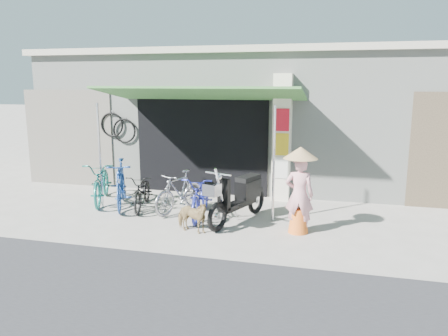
% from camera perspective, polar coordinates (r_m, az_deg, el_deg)
% --- Properties ---
extents(ground, '(80.00, 80.00, 0.00)m').
position_cam_1_polar(ground, '(8.59, -0.38, -7.88)').
color(ground, '#9E988F').
rests_on(ground, ground).
extents(bicycle_shop, '(12.30, 5.30, 3.66)m').
position_cam_1_polar(bicycle_shop, '(13.15, 5.32, 6.88)').
color(bicycle_shop, '#ABB0A8').
rests_on(bicycle_shop, ground).
extents(shop_pillar, '(0.42, 0.44, 3.00)m').
position_cam_1_polar(shop_pillar, '(10.46, 7.59, 3.89)').
color(shop_pillar, silver).
rests_on(shop_pillar, ground).
extents(awning, '(4.60, 1.88, 2.72)m').
position_cam_1_polar(awning, '(9.94, -3.07, 9.47)').
color(awning, '#32682F').
rests_on(awning, ground).
extents(neighbour_left, '(2.60, 0.06, 2.60)m').
position_cam_1_polar(neighbour_left, '(12.71, -19.59, 3.71)').
color(neighbour_left, '#6B665B').
rests_on(neighbour_left, ground).
extents(bike_teal, '(1.31, 2.01, 1.00)m').
position_cam_1_polar(bike_teal, '(10.67, -15.64, -1.74)').
color(bike_teal, '#166358').
rests_on(bike_teal, ground).
extents(bike_blue, '(1.18, 1.86, 1.08)m').
position_cam_1_polar(bike_blue, '(10.13, -13.34, -2.06)').
color(bike_blue, navy).
rests_on(bike_blue, ground).
extents(bike_black, '(0.89, 1.62, 0.81)m').
position_cam_1_polar(bike_black, '(9.96, -10.57, -2.98)').
color(bike_black, black).
rests_on(bike_black, ground).
extents(bike_silver, '(0.94, 1.57, 0.91)m').
position_cam_1_polar(bike_silver, '(9.58, -5.87, -3.10)').
color(bike_silver, '#9C9B9F').
rests_on(bike_silver, ground).
extents(bike_navy, '(0.83, 1.81, 0.92)m').
position_cam_1_polar(bike_navy, '(9.18, -3.02, -3.65)').
color(bike_navy, navy).
rests_on(bike_navy, ground).
extents(street_dog, '(0.80, 0.52, 0.62)m').
position_cam_1_polar(street_dog, '(8.30, -4.24, -6.34)').
color(street_dog, tan).
rests_on(street_dog, ground).
extents(moped, '(0.91, 1.94, 1.14)m').
position_cam_1_polar(moped, '(8.87, 2.02, -3.78)').
color(moped, black).
rests_on(moped, ground).
extents(nun, '(0.64, 0.64, 1.64)m').
position_cam_1_polar(nun, '(8.26, 9.83, -2.89)').
color(nun, '#D58F96').
rests_on(nun, ground).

